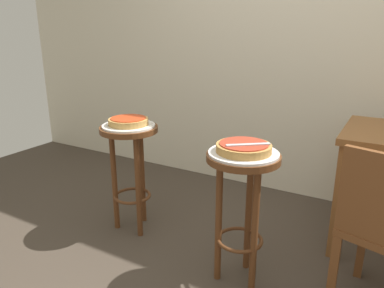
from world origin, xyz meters
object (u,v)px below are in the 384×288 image
at_px(pizza_foreground, 244,148).
at_px(stool_middle, 130,155).
at_px(serving_plate_middle, 129,126).
at_px(serving_plate_foreground, 244,153).
at_px(stool_foreground, 242,190).
at_px(pizza_server_knife, 248,145).
at_px(pizza_middle, 128,121).

bearing_deg(pizza_foreground, stool_middle, 170.54).
bearing_deg(pizza_foreground, serving_plate_middle, 170.54).
relative_size(stool_middle, serving_plate_middle, 2.16).
height_order(serving_plate_foreground, pizza_foreground, pizza_foreground).
distance_m(stool_foreground, serving_plate_middle, 0.88).
bearing_deg(pizza_server_knife, serving_plate_foreground, 108.31).
relative_size(serving_plate_foreground, pizza_middle, 1.39).
bearing_deg(pizza_foreground, pizza_server_knife, -33.69).
bearing_deg(serving_plate_foreground, stool_middle, 170.54).
xyz_separation_m(stool_middle, serving_plate_middle, (0.00, 0.00, 0.20)).
distance_m(stool_foreground, serving_plate_foreground, 0.20).
bearing_deg(stool_middle, serving_plate_middle, 0.00).
distance_m(stool_middle, pizza_middle, 0.23).
relative_size(stool_foreground, serving_plate_middle, 2.16).
bearing_deg(pizza_middle, stool_middle, 0.00).
bearing_deg(pizza_middle, pizza_foreground, -9.46).
bearing_deg(stool_foreground, pizza_middle, 170.54).
xyz_separation_m(stool_foreground, pizza_server_knife, (0.03, -0.02, 0.26)).
xyz_separation_m(pizza_foreground, stool_middle, (-0.85, 0.14, -0.23)).
bearing_deg(stool_middle, pizza_foreground, -9.46).
bearing_deg(stool_middle, stool_foreground, -9.46).
bearing_deg(serving_plate_foreground, serving_plate_middle, 170.54).
bearing_deg(stool_foreground, serving_plate_middle, 170.54).
height_order(stool_foreground, pizza_server_knife, pizza_server_knife).
relative_size(serving_plate_foreground, pizza_server_knife, 1.61).
bearing_deg(serving_plate_middle, pizza_server_knife, -10.41).
bearing_deg(stool_middle, serving_plate_foreground, -9.46).
xyz_separation_m(serving_plate_middle, pizza_middle, (0.00, 0.00, 0.03)).
relative_size(pizza_foreground, stool_middle, 0.38).
height_order(stool_foreground, pizza_foreground, pizza_foreground).
bearing_deg(pizza_middle, stool_foreground, -9.46).
height_order(serving_plate_middle, pizza_server_knife, pizza_server_knife).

